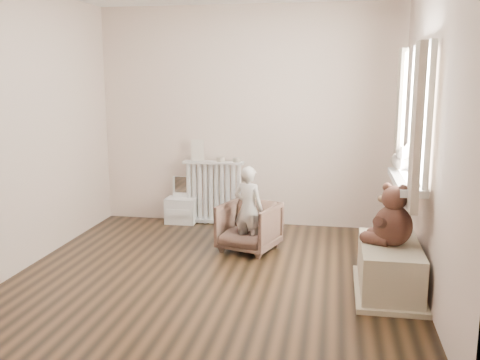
% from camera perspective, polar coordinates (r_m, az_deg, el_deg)
% --- Properties ---
extents(floor, '(3.60, 3.60, 0.01)m').
position_cam_1_polar(floor, '(4.96, -2.67, -10.03)').
color(floor, black).
rests_on(floor, ground).
extents(back_wall, '(3.60, 0.02, 2.60)m').
position_cam_1_polar(back_wall, '(6.42, 0.84, 6.71)').
color(back_wall, beige).
rests_on(back_wall, ground).
extents(front_wall, '(3.60, 0.02, 2.60)m').
position_cam_1_polar(front_wall, '(2.95, -10.73, 1.40)').
color(front_wall, beige).
rests_on(front_wall, ground).
extents(left_wall, '(0.02, 3.60, 2.60)m').
position_cam_1_polar(left_wall, '(5.36, -22.00, 5.06)').
color(left_wall, beige).
rests_on(left_wall, ground).
extents(right_wall, '(0.02, 3.60, 2.60)m').
position_cam_1_polar(right_wall, '(4.60, 19.67, 4.36)').
color(right_wall, beige).
rests_on(right_wall, ground).
extents(window, '(0.03, 0.90, 1.10)m').
position_cam_1_polar(window, '(4.88, 18.76, 6.53)').
color(window, white).
rests_on(window, right_wall).
extents(window_sill, '(0.22, 1.10, 0.06)m').
position_cam_1_polar(window_sill, '(4.94, 17.31, -0.13)').
color(window_sill, silver).
rests_on(window_sill, right_wall).
extents(curtain_left, '(0.06, 0.26, 1.30)m').
position_cam_1_polar(curtain_left, '(4.30, 18.33, 5.23)').
color(curtain_left, '#B4A68F').
rests_on(curtain_left, right_wall).
extents(curtain_right, '(0.06, 0.26, 1.30)m').
position_cam_1_polar(curtain_right, '(5.43, 16.70, 6.42)').
color(curtain_right, '#B4A68F').
rests_on(curtain_right, right_wall).
extents(radiator, '(0.73, 0.14, 0.77)m').
position_cam_1_polar(radiator, '(6.51, -2.83, -1.34)').
color(radiator, silver).
rests_on(radiator, floor).
extents(paper_doll, '(0.16, 0.01, 0.26)m').
position_cam_1_polar(paper_doll, '(6.47, -4.54, 3.19)').
color(paper_doll, beige).
rests_on(paper_doll, radiator).
extents(tin_a, '(0.10, 0.10, 0.06)m').
position_cam_1_polar(tin_a, '(6.41, -2.09, 2.23)').
color(tin_a, '#A59E8C').
rests_on(tin_a, radiator).
extents(tin_b, '(0.10, 0.10, 0.05)m').
position_cam_1_polar(tin_b, '(6.38, -0.34, 2.17)').
color(tin_b, '#A59E8C').
rests_on(tin_b, radiator).
extents(toy_vanity, '(0.36, 0.26, 0.57)m').
position_cam_1_polar(toy_vanity, '(6.61, -6.30, -2.23)').
color(toy_vanity, silver).
rests_on(toy_vanity, floor).
extents(armchair, '(0.68, 0.69, 0.51)m').
position_cam_1_polar(armchair, '(5.54, 0.98, -5.00)').
color(armchair, brown).
rests_on(armchair, floor).
extents(child, '(0.37, 0.30, 0.88)m').
position_cam_1_polar(child, '(5.44, 0.90, -3.06)').
color(child, beige).
rests_on(child, armchair).
extents(toy_bench, '(0.48, 0.90, 0.42)m').
position_cam_1_polar(toy_bench, '(4.68, 15.63, -9.18)').
color(toy_bench, beige).
rests_on(toy_bench, floor).
extents(teddy_bear, '(0.50, 0.46, 0.50)m').
position_cam_1_polar(teddy_bear, '(4.52, 16.05, -3.65)').
color(teddy_bear, '#351D15').
rests_on(teddy_bear, toy_bench).
extents(plush_cat, '(0.25, 0.33, 0.25)m').
position_cam_1_polar(plush_cat, '(5.30, 16.79, 2.06)').
color(plush_cat, slate).
rests_on(plush_cat, window_sill).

